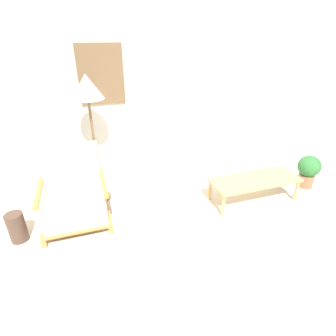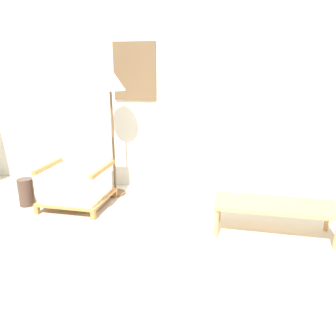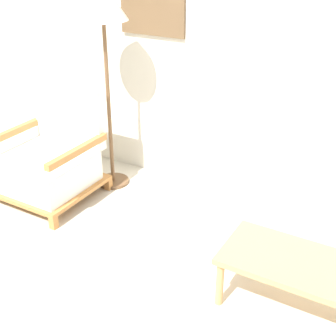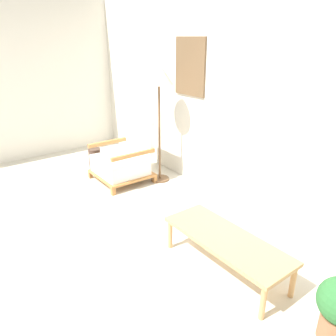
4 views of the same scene
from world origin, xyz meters
The scene contains 6 objects.
ground_plane centered at (0.00, 0.00, 0.00)m, with size 14.00×14.00×0.00m, color beige.
wall_back centered at (0.00, 2.09, 1.35)m, with size 8.00×0.09×2.70m.
armchair centered at (-1.09, 1.31, 0.30)m, with size 0.74×0.71×0.86m.
floor_lamp centered at (-0.78, 1.70, 1.39)m, with size 0.37×0.37×1.61m.
coffee_table centered at (1.14, 1.02, 0.29)m, with size 1.17×0.45×0.33m.
vase centered at (-1.70, 1.14, 0.17)m, with size 0.18×0.18×0.33m, color #473328.
Camera 2 is at (0.74, -2.09, 1.60)m, focal length 35.00 mm.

